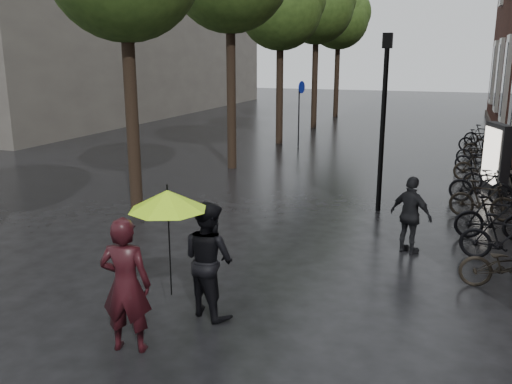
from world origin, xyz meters
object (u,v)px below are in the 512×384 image
at_px(person_black, 209,259).
at_px(ad_lightbox, 496,157).
at_px(parked_bicycles, 486,173).
at_px(lamp_post, 384,106).
at_px(pedestrian_walking, 411,215).
at_px(person_burgundy, 126,285).

relative_size(person_black, ad_lightbox, 0.91).
bearing_deg(person_black, parked_bicycles, -89.10).
xyz_separation_m(person_black, lamp_post, (1.66, 6.89, 1.82)).
bearing_deg(parked_bicycles, lamp_post, -126.33).
relative_size(pedestrian_walking, ad_lightbox, 0.80).
distance_m(person_burgundy, ad_lightbox, 12.77).
bearing_deg(pedestrian_walking, parked_bicycles, -75.42).
height_order(parked_bicycles, lamp_post, lamp_post).
xyz_separation_m(person_burgundy, pedestrian_walking, (3.30, 5.27, -0.15)).
bearing_deg(pedestrian_walking, person_burgundy, 86.66).
bearing_deg(ad_lightbox, person_burgundy, -133.12).
xyz_separation_m(person_burgundy, person_black, (0.60, 1.35, -0.04)).
height_order(pedestrian_walking, parked_bicycles, pedestrian_walking).
xyz_separation_m(ad_lightbox, lamp_post, (-2.95, -3.41, 1.72)).
xyz_separation_m(person_burgundy, ad_lightbox, (5.21, 11.66, 0.06)).
height_order(pedestrian_walking, ad_lightbox, ad_lightbox).
relative_size(person_black, lamp_post, 0.41).
distance_m(person_black, lamp_post, 7.32).
xyz_separation_m(pedestrian_walking, lamp_post, (-1.04, 2.97, 1.93)).
xyz_separation_m(person_black, ad_lightbox, (4.61, 10.31, 0.10)).
bearing_deg(lamp_post, person_burgundy, -105.34).
bearing_deg(lamp_post, pedestrian_walking, -70.71).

